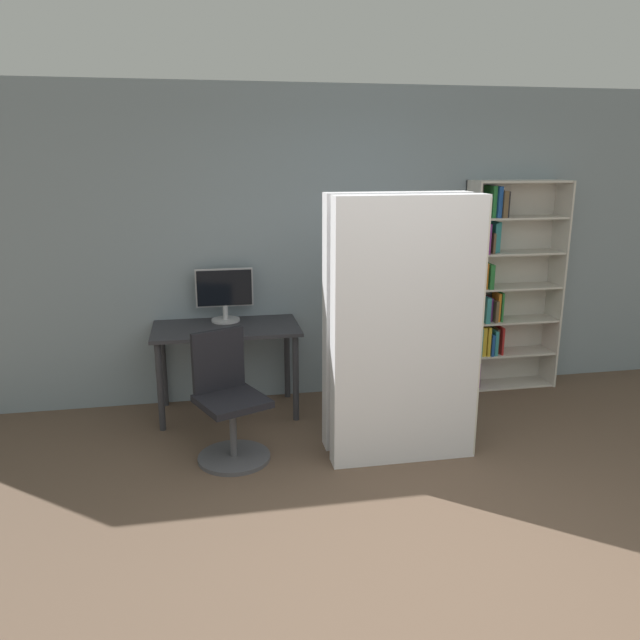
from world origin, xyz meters
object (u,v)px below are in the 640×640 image
at_px(monitor, 225,293).
at_px(mattress_near, 408,333).
at_px(office_chair, 229,409).
at_px(bookshelf, 500,286).
at_px(mattress_far, 395,323).

xyz_separation_m(monitor, mattress_near, (1.19, -1.25, -0.06)).
bearing_deg(office_chair, mattress_near, -11.75).
xyz_separation_m(monitor, bookshelf, (2.50, 0.02, -0.04)).
relative_size(office_chair, mattress_near, 0.49).
bearing_deg(bookshelf, mattress_far, -142.99).
height_order(office_chair, mattress_far, mattress_far).
bearing_deg(mattress_far, office_chair, -178.57).
bearing_deg(office_chair, monitor, 88.03).
relative_size(office_chair, mattress_far, 0.49).
bearing_deg(office_chair, mattress_far, 1.43).
bearing_deg(mattress_near, office_chair, 168.25).
distance_m(bookshelf, mattress_near, 1.83).
relative_size(mattress_near, mattress_far, 1.00).
bearing_deg(office_chair, bookshelf, 21.88).
distance_m(bookshelf, mattress_far, 1.64).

